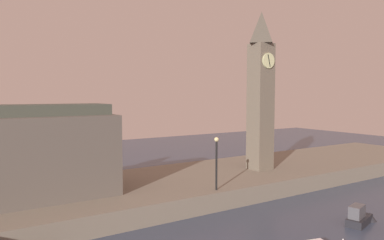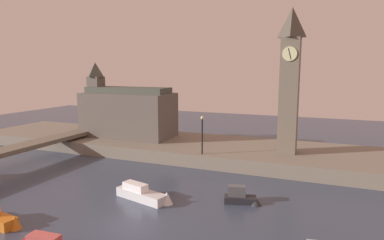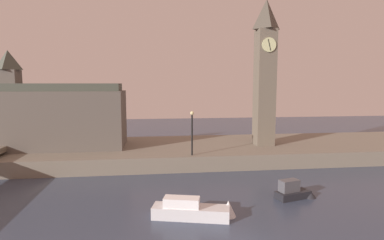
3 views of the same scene
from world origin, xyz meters
name	(u,v)px [view 3 (image 3 of 3)]	position (x,y,z in m)	size (l,w,h in m)	color
far_embankment	(189,151)	(0.00, 20.00, 0.75)	(70.00, 12.00, 1.50)	slate
clock_tower	(265,71)	(8.17, 18.97, 9.60)	(2.17, 2.22, 15.68)	#6B6051
parliament_hall	(61,116)	(-13.70, 20.35, 4.87)	(12.52, 5.98, 10.17)	#5B544C
streetlamp	(192,128)	(-0.34, 14.79, 4.09)	(0.36, 0.36, 4.19)	black
boat_barge_dark	(295,192)	(6.18, 6.64, 0.48)	(3.24, 1.71, 1.41)	#232328
boat_ferry_white	(197,210)	(-1.32, 4.18, 0.49)	(5.49, 2.36, 1.53)	silver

